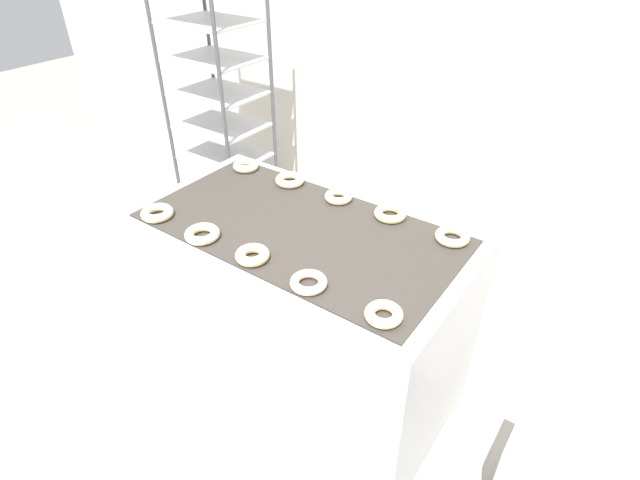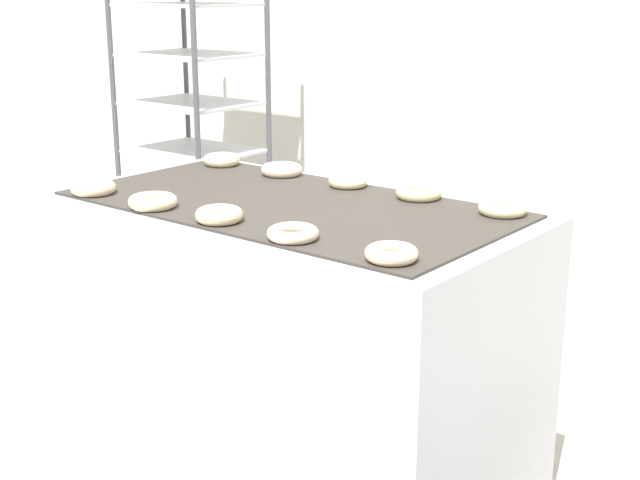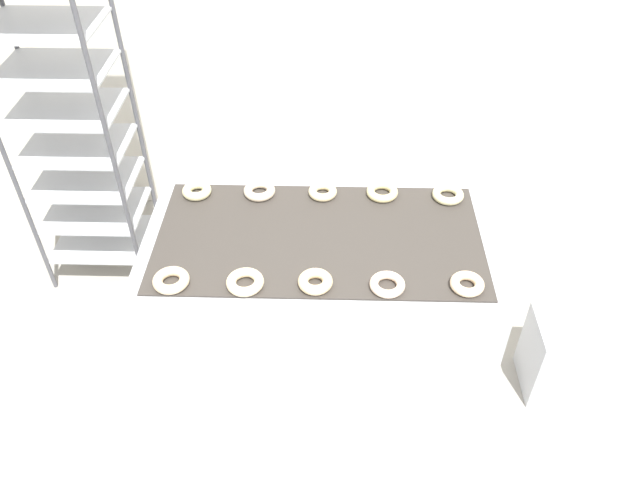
{
  "view_description": "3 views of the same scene",
  "coord_description": "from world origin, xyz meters",
  "px_view_note": "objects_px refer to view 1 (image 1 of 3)",
  "views": [
    {
      "loc": [
        1.08,
        -0.72,
        2.07
      ],
      "look_at": [
        0.0,
        0.79,
        0.8
      ],
      "focal_mm": 28.0,
      "sensor_mm": 36.0,
      "label": 1
    },
    {
      "loc": [
        1.67,
        -1.29,
        1.58
      ],
      "look_at": [
        0.0,
        0.79,
        0.8
      ],
      "focal_mm": 50.0,
      "sensor_mm": 36.0,
      "label": 2
    },
    {
      "loc": [
        0.05,
        -1.28,
        2.6
      ],
      "look_at": [
        0.0,
        0.79,
        0.8
      ],
      "focal_mm": 35.0,
      "sensor_mm": 36.0,
      "label": 3
    }
  ],
  "objects_px": {
    "donut_near_center": "(252,255)",
    "donut_far_right": "(390,214)",
    "glaze_bin": "(541,479)",
    "donut_far_center": "(338,197)",
    "fryer_machine": "(301,312)",
    "donut_near_rightmost": "(384,314)",
    "donut_near_right": "(309,282)",
    "donut_far_leftmost": "(246,166)",
    "donut_far_rightmost": "(452,237)",
    "baking_rack_cart": "(220,110)",
    "donut_near_left": "(202,234)",
    "donut_far_left": "(290,180)",
    "donut_near_leftmost": "(157,213)"
  },
  "relations": [
    {
      "from": "donut_near_center",
      "to": "donut_far_right",
      "type": "bearing_deg",
      "value": 64.09
    },
    {
      "from": "glaze_bin",
      "to": "donut_far_center",
      "type": "relative_size",
      "value": 3.41
    },
    {
      "from": "fryer_machine",
      "to": "donut_near_rightmost",
      "type": "xyz_separation_m",
      "value": [
        0.56,
        -0.28,
        0.49
      ]
    },
    {
      "from": "glaze_bin",
      "to": "donut_near_right",
      "type": "distance_m",
      "value": 1.2
    },
    {
      "from": "donut_far_leftmost",
      "to": "donut_far_rightmost",
      "type": "xyz_separation_m",
      "value": [
        1.1,
        0.0,
        -0.0
      ]
    },
    {
      "from": "baking_rack_cart",
      "to": "donut_near_center",
      "type": "bearing_deg",
      "value": -40.97
    },
    {
      "from": "fryer_machine",
      "to": "donut_far_rightmost",
      "type": "height_order",
      "value": "donut_far_rightmost"
    },
    {
      "from": "donut_near_center",
      "to": "baking_rack_cart",
      "type": "bearing_deg",
      "value": 139.03
    },
    {
      "from": "baking_rack_cart",
      "to": "donut_far_center",
      "type": "relative_size",
      "value": 14.64
    },
    {
      "from": "fryer_machine",
      "to": "donut_near_left",
      "type": "height_order",
      "value": "donut_near_left"
    },
    {
      "from": "donut_far_leftmost",
      "to": "donut_far_left",
      "type": "xyz_separation_m",
      "value": [
        0.28,
        0.01,
        -0.0
      ]
    },
    {
      "from": "donut_near_right",
      "to": "donut_far_left",
      "type": "xyz_separation_m",
      "value": [
        -0.53,
        0.57,
        0.0
      ]
    },
    {
      "from": "donut_far_right",
      "to": "donut_near_left",
      "type": "bearing_deg",
      "value": -132.95
    },
    {
      "from": "baking_rack_cart",
      "to": "donut_near_leftmost",
      "type": "xyz_separation_m",
      "value": [
        0.75,
        -1.13,
        0.03
      ]
    },
    {
      "from": "donut_near_left",
      "to": "glaze_bin",
      "type": "bearing_deg",
      "value": 11.64
    },
    {
      "from": "glaze_bin",
      "to": "donut_far_left",
      "type": "distance_m",
      "value": 1.64
    },
    {
      "from": "fryer_machine",
      "to": "glaze_bin",
      "type": "bearing_deg",
      "value": 0.23
    },
    {
      "from": "donut_near_leftmost",
      "to": "donut_near_center",
      "type": "distance_m",
      "value": 0.54
    },
    {
      "from": "glaze_bin",
      "to": "donut_far_right",
      "type": "distance_m",
      "value": 1.2
    },
    {
      "from": "donut_near_leftmost",
      "to": "glaze_bin",
      "type": "bearing_deg",
      "value": 9.74
    },
    {
      "from": "donut_far_rightmost",
      "to": "glaze_bin",
      "type": "bearing_deg",
      "value": -24.34
    },
    {
      "from": "donut_near_center",
      "to": "donut_far_rightmost",
      "type": "height_order",
      "value": "donut_near_center"
    },
    {
      "from": "donut_near_leftmost",
      "to": "donut_far_right",
      "type": "xyz_separation_m",
      "value": [
        0.81,
        0.57,
        -0.0
      ]
    },
    {
      "from": "donut_near_right",
      "to": "donut_far_rightmost",
      "type": "bearing_deg",
      "value": 62.2
    },
    {
      "from": "baking_rack_cart",
      "to": "donut_near_rightmost",
      "type": "relative_size",
      "value": 14.47
    },
    {
      "from": "glaze_bin",
      "to": "donut_far_right",
      "type": "xyz_separation_m",
      "value": [
        -0.89,
        0.28,
        0.75
      ]
    },
    {
      "from": "donut_near_left",
      "to": "donut_far_leftmost",
      "type": "bearing_deg",
      "value": 116.41
    },
    {
      "from": "fryer_machine",
      "to": "donut_near_leftmost",
      "type": "relative_size",
      "value": 10.44
    },
    {
      "from": "glaze_bin",
      "to": "donut_far_left",
      "type": "relative_size",
      "value": 3.08
    },
    {
      "from": "donut_near_leftmost",
      "to": "donut_far_right",
      "type": "height_order",
      "value": "donut_near_leftmost"
    },
    {
      "from": "fryer_machine",
      "to": "glaze_bin",
      "type": "relative_size",
      "value": 3.35
    },
    {
      "from": "donut_near_rightmost",
      "to": "donut_far_left",
      "type": "bearing_deg",
      "value": 146.0
    },
    {
      "from": "donut_near_left",
      "to": "donut_near_center",
      "type": "bearing_deg",
      "value": 1.82
    },
    {
      "from": "fryer_machine",
      "to": "donut_near_left",
      "type": "distance_m",
      "value": 0.63
    },
    {
      "from": "donut_near_rightmost",
      "to": "donut_near_leftmost",
      "type": "bearing_deg",
      "value": -179.43
    },
    {
      "from": "donut_near_center",
      "to": "donut_far_right",
      "type": "distance_m",
      "value": 0.63
    },
    {
      "from": "donut_near_rightmost",
      "to": "donut_far_leftmost",
      "type": "height_order",
      "value": "donut_far_leftmost"
    },
    {
      "from": "donut_far_left",
      "to": "donut_near_leftmost",
      "type": "bearing_deg",
      "value": -115.62
    },
    {
      "from": "donut_near_center",
      "to": "donut_far_right",
      "type": "relative_size",
      "value": 0.94
    },
    {
      "from": "donut_near_rightmost",
      "to": "donut_far_rightmost",
      "type": "relative_size",
      "value": 0.93
    },
    {
      "from": "donut_near_left",
      "to": "baking_rack_cart",
      "type": "bearing_deg",
      "value": 132.37
    },
    {
      "from": "donut_near_leftmost",
      "to": "donut_far_left",
      "type": "bearing_deg",
      "value": 64.38
    },
    {
      "from": "fryer_machine",
      "to": "donut_far_center",
      "type": "height_order",
      "value": "donut_far_center"
    },
    {
      "from": "donut_far_leftmost",
      "to": "donut_far_right",
      "type": "relative_size",
      "value": 0.93
    },
    {
      "from": "baking_rack_cart",
      "to": "donut_far_leftmost",
      "type": "height_order",
      "value": "baking_rack_cart"
    },
    {
      "from": "donut_near_center",
      "to": "donut_near_rightmost",
      "type": "relative_size",
      "value": 1.03
    },
    {
      "from": "donut_far_center",
      "to": "donut_far_left",
      "type": "bearing_deg",
      "value": -179.69
    },
    {
      "from": "donut_near_center",
      "to": "donut_far_center",
      "type": "distance_m",
      "value": 0.56
    },
    {
      "from": "fryer_machine",
      "to": "donut_near_rightmost",
      "type": "relative_size",
      "value": 11.3
    },
    {
      "from": "donut_near_left",
      "to": "donut_far_right",
      "type": "distance_m",
      "value": 0.79
    }
  ]
}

